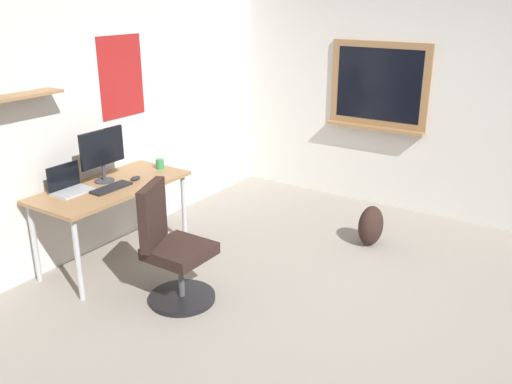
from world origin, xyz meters
name	(u,v)px	position (x,y,z in m)	size (l,w,h in m)	color
ground_plane	(336,317)	(0.00, 0.00, 0.00)	(5.20, 5.20, 0.00)	gray
wall_back	(95,108)	(0.00, 2.45, 1.30)	(5.00, 0.30, 2.60)	silver
wall_right	(446,95)	(2.45, 0.03, 1.30)	(0.22, 5.00, 2.60)	silver
desk	(112,193)	(-0.26, 2.04, 0.65)	(1.36, 0.66, 0.72)	#997047
office_chair	(172,252)	(-0.48, 1.17, 0.41)	(0.53, 0.55, 0.95)	black
laptop	(69,186)	(-0.57, 2.20, 0.78)	(0.31, 0.21, 0.23)	#ADAFB5
monitor_primary	(102,152)	(-0.23, 2.15, 0.99)	(0.46, 0.17, 0.46)	#38383D
keyboard	(111,188)	(-0.33, 1.96, 0.73)	(0.37, 0.13, 0.02)	black
computer_mouse	(135,178)	(-0.05, 1.96, 0.74)	(0.10, 0.06, 0.03)	#262628
coffee_mug	(160,164)	(0.32, 2.01, 0.77)	(0.08, 0.08, 0.09)	#338C4C
backpack	(371,226)	(1.32, 0.28, 0.19)	(0.32, 0.22, 0.39)	black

